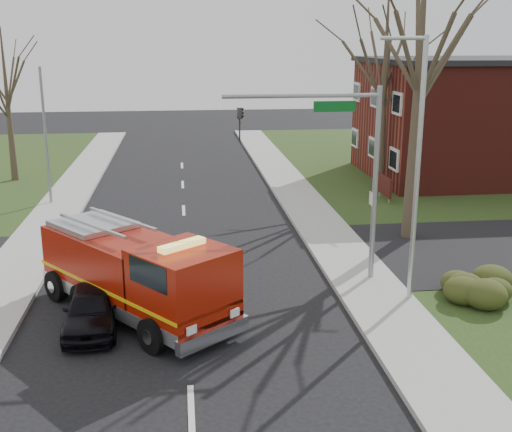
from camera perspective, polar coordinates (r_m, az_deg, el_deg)
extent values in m
plane|color=black|center=(20.92, -6.13, -7.93)|extent=(120.00, 120.00, 0.00)
cube|color=#979792|center=(21.81, 10.50, -6.90)|extent=(2.40, 80.00, 0.15)
cube|color=maroon|center=(42.09, 20.40, 7.94)|extent=(15.00, 10.00, 7.00)
cube|color=black|center=(41.84, 20.87, 12.82)|extent=(15.40, 10.40, 0.30)
cube|color=silver|center=(39.46, 10.33, 6.01)|extent=(0.12, 1.40, 1.20)
cube|color=#43120F|center=(34.24, 11.37, 2.67)|extent=(0.12, 2.00, 1.00)
cylinder|color=gray|center=(33.60, 11.74, 1.62)|extent=(0.08, 0.08, 0.90)
cylinder|color=gray|center=(35.08, 10.93, 2.24)|extent=(0.08, 0.08, 0.90)
ellipsoid|color=#333E16|center=(21.75, 18.45, -6.10)|extent=(2.80, 2.00, 0.90)
cone|color=#372C20|center=(27.07, 14.15, 10.15)|extent=(0.64, 0.64, 12.00)
cone|color=#372C20|center=(36.09, 11.27, 10.32)|extent=(0.56, 0.56, 10.50)
cone|color=#372C20|center=(40.64, -21.18, 9.06)|extent=(0.44, 0.44, 9.00)
cylinder|color=gray|center=(22.27, 10.53, 2.54)|extent=(0.18, 0.18, 6.80)
cylinder|color=gray|center=(21.18, 4.09, 10.60)|extent=(5.20, 0.14, 0.14)
cube|color=#0C591E|center=(21.44, 7.00, 9.65)|extent=(1.40, 0.06, 0.35)
imported|color=black|center=(20.93, -1.40, 9.62)|extent=(0.22, 0.18, 1.10)
cylinder|color=#B7BABF|center=(20.49, 14.14, 3.52)|extent=(0.16, 0.16, 8.40)
cylinder|color=#B7BABF|center=(19.84, 12.98, 15.16)|extent=(1.40, 0.12, 0.12)
cylinder|color=gray|center=(34.24, -18.19, 6.64)|extent=(0.14, 0.14, 7.00)
cube|color=#931506|center=(20.92, -12.51, -4.05)|extent=(4.84, 5.21, 1.92)
cube|color=#931506|center=(18.21, -6.47, -6.28)|extent=(3.35, 3.35, 2.20)
cube|color=#B7BABF|center=(20.33, -10.67, -6.87)|extent=(6.34, 7.08, 0.41)
cube|color=#E5B20C|center=(20.15, -10.74, -5.54)|extent=(6.35, 7.09, 0.11)
cube|color=black|center=(17.24, -4.41, -5.04)|extent=(1.68, 1.37, 0.78)
cube|color=#E5D866|center=(17.79, -6.59, -2.57)|extent=(1.35, 1.17, 0.16)
cylinder|color=black|center=(17.91, -9.18, -10.45)|extent=(0.88, 0.99, 1.01)
cylinder|color=black|center=(19.26, -3.43, -8.36)|extent=(0.88, 0.99, 1.01)
cylinder|color=black|center=(22.03, -17.34, -5.93)|extent=(0.88, 0.99, 1.01)
cylinder|color=black|center=(23.14, -12.16, -4.53)|extent=(0.88, 0.99, 1.01)
imported|color=black|center=(19.63, -14.40, -7.93)|extent=(1.63, 3.80, 1.28)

